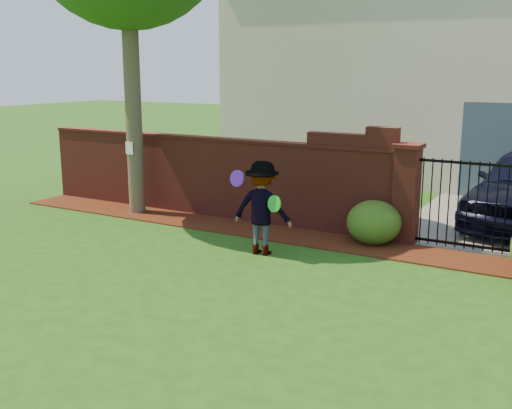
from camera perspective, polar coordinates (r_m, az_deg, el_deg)
The scene contains 12 objects.
ground at distance 9.58m, azimuth -7.76°, elevation -7.32°, with size 80.00×80.00×0.01m, color #214C13.
mulch_bed at distance 12.71m, azimuth -1.98°, elevation -2.11°, with size 11.10×1.08×0.03m, color #3B170A.
brick_wall at distance 13.63m, azimuth -4.32°, elevation 2.78°, with size 8.70×0.31×2.16m.
pillar_left at distance 11.76m, azimuth 13.76°, elevation 1.02°, with size 0.50×0.50×1.88m.
iron_gate at distance 11.53m, azimuth 18.97°, elevation -0.05°, with size 1.78×0.03×1.60m.
driveway at distance 15.57m, azimuth 21.66°, elevation -0.31°, with size 3.20×8.00×0.01m, color slate.
house at distance 19.62m, azimuth 16.89°, elevation 11.83°, with size 12.40×6.40×6.30m.
paper_notice at distance 13.90m, azimuth -11.66°, elevation 5.14°, with size 0.20×0.01×0.28m, color white.
shrub_left at distance 11.68m, azimuth 10.87°, elevation -1.63°, with size 1.02×1.02×0.83m, color #235218.
man at distance 10.75m, azimuth 0.49°, elevation -0.36°, with size 1.07×0.62×1.66m, color gray.
frisbee_purple at distance 10.89m, azimuth -1.75°, elevation 2.43°, with size 0.30×0.30×0.03m, color #6721D0.
frisbee_green at distance 10.43m, azimuth 1.70°, elevation 0.07°, with size 0.29×0.29×0.03m, color green.
Camera 1 is at (5.57, -7.09, 3.23)m, focal length 43.19 mm.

